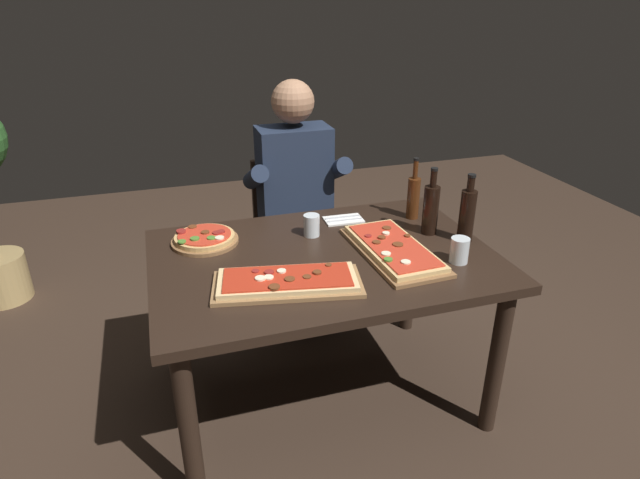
{
  "coord_description": "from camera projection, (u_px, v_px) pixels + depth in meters",
  "views": [
    {
      "loc": [
        -0.6,
        -1.87,
        1.74
      ],
      "look_at": [
        0.0,
        0.05,
        0.79
      ],
      "focal_mm": 29.99,
      "sensor_mm": 36.0,
      "label": 1
    }
  ],
  "objects": [
    {
      "name": "vinegar_bottle_green",
      "position": [
        431.0,
        208.0,
        2.35
      ],
      "size": [
        0.07,
        0.07,
        0.3
      ],
      "color": "black",
      "rests_on": "dining_table"
    },
    {
      "name": "seated_diner",
      "position": [
        297.0,
        193.0,
        2.86
      ],
      "size": [
        0.53,
        0.41,
        1.33
      ],
      "color": "#23232D",
      "rests_on": "ground_plane"
    },
    {
      "name": "pizza_round_far",
      "position": [
        205.0,
        239.0,
        2.3
      ],
      "size": [
        0.29,
        0.29,
        0.05
      ],
      "color": "brown",
      "rests_on": "dining_table"
    },
    {
      "name": "pizza_rectangular_front",
      "position": [
        287.0,
        282.0,
        1.97
      ],
      "size": [
        0.58,
        0.34,
        0.05
      ],
      "color": "olive",
      "rests_on": "dining_table"
    },
    {
      "name": "diner_chair",
      "position": [
        292.0,
        228.0,
        3.07
      ],
      "size": [
        0.44,
        0.44,
        0.87
      ],
      "color": "black",
      "rests_on": "ground_plane"
    },
    {
      "name": "wine_bottle_dark",
      "position": [
        413.0,
        196.0,
        2.52
      ],
      "size": [
        0.06,
        0.06,
        0.3
      ],
      "color": "#47230F",
      "rests_on": "dining_table"
    },
    {
      "name": "oil_bottle_amber",
      "position": [
        467.0,
        214.0,
        2.28
      ],
      "size": [
        0.07,
        0.07,
        0.3
      ],
      "color": "black",
      "rests_on": "dining_table"
    },
    {
      "name": "dining_table",
      "position": [
        324.0,
        276.0,
        2.24
      ],
      "size": [
        1.4,
        0.96,
        0.74
      ],
      "color": "black",
      "rests_on": "ground_plane"
    },
    {
      "name": "pizza_rectangular_left",
      "position": [
        393.0,
        249.0,
        2.21
      ],
      "size": [
        0.28,
        0.56,
        0.05
      ],
      "color": "brown",
      "rests_on": "dining_table"
    },
    {
      "name": "ground_plane",
      "position": [
        323.0,
        395.0,
        2.52
      ],
      "size": [
        6.4,
        6.4,
        0.0
      ],
      "primitive_type": "plane",
      "color": "#38281E"
    },
    {
      "name": "tumbler_far_side",
      "position": [
        459.0,
        250.0,
        2.13
      ],
      "size": [
        0.07,
        0.07,
        0.1
      ],
      "color": "silver",
      "rests_on": "dining_table"
    },
    {
      "name": "napkin_cutlery_set",
      "position": [
        343.0,
        220.0,
        2.53
      ],
      "size": [
        0.18,
        0.12,
        0.01
      ],
      "color": "white",
      "rests_on": "dining_table"
    },
    {
      "name": "tumbler_near_camera",
      "position": [
        312.0,
        225.0,
        2.36
      ],
      "size": [
        0.07,
        0.07,
        0.1
      ],
      "color": "silver",
      "rests_on": "dining_table"
    }
  ]
}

